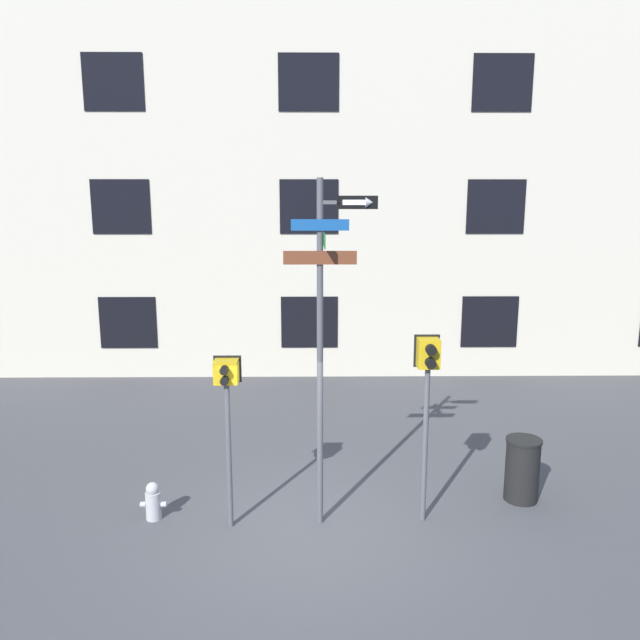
# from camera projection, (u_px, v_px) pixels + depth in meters

# --- Properties ---
(ground_plane) EXTENTS (60.00, 60.00, 0.00)m
(ground_plane) POSITION_uv_depth(u_px,v_px,m) (307.00, 534.00, 9.04)
(ground_plane) COLOR #424244
(building_facade) EXTENTS (24.00, 0.63, 12.07)m
(building_facade) POSITION_uv_depth(u_px,v_px,m) (309.00, 147.00, 15.94)
(building_facade) COLOR beige
(building_facade) RESTS_ON ground_plane
(street_sign_pole) EXTENTS (1.29, 0.78, 5.06)m
(street_sign_pole) POSITION_uv_depth(u_px,v_px,m) (324.00, 327.00, 8.77)
(street_sign_pole) COLOR #4C4C51
(street_sign_pole) RESTS_ON ground_plane
(pedestrian_signal_left) EXTENTS (0.40, 0.40, 2.58)m
(pedestrian_signal_left) POSITION_uv_depth(u_px,v_px,m) (227.00, 396.00, 8.86)
(pedestrian_signal_left) COLOR #4C4C51
(pedestrian_signal_left) RESTS_ON ground_plane
(pedestrian_signal_right) EXTENTS (0.37, 0.40, 2.84)m
(pedestrian_signal_right) POSITION_uv_depth(u_px,v_px,m) (428.00, 378.00, 8.99)
(pedestrian_signal_right) COLOR #4C4C51
(pedestrian_signal_right) RESTS_ON ground_plane
(fire_hydrant) EXTENTS (0.39, 0.23, 0.59)m
(fire_hydrant) POSITION_uv_depth(u_px,v_px,m) (153.00, 501.00, 9.42)
(fire_hydrant) COLOR #A5A5A8
(fire_hydrant) RESTS_ON ground_plane
(trash_bin) EXTENTS (0.57, 0.57, 1.03)m
(trash_bin) POSITION_uv_depth(u_px,v_px,m) (522.00, 469.00, 9.97)
(trash_bin) COLOR black
(trash_bin) RESTS_ON ground_plane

